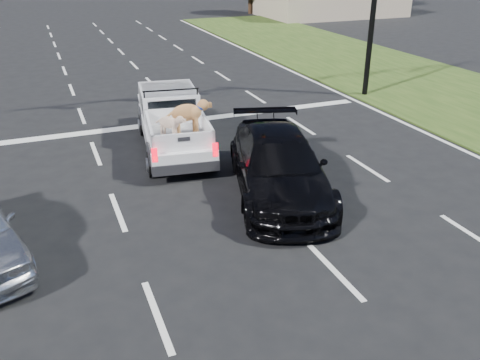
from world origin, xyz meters
name	(u,v)px	position (x,y,z in m)	size (l,w,h in m)	color
ground	(252,292)	(0.00, 0.00, 0.00)	(160.00, 160.00, 0.00)	black
road_markings	(164,162)	(0.00, 6.56, 0.01)	(17.75, 60.00, 0.01)	silver
pickup_truck	(173,121)	(0.59, 7.52, 0.87)	(2.43, 5.16, 1.86)	black
black_coupe	(279,166)	(2.20, 3.48, 0.77)	(2.16, 5.31, 1.54)	black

